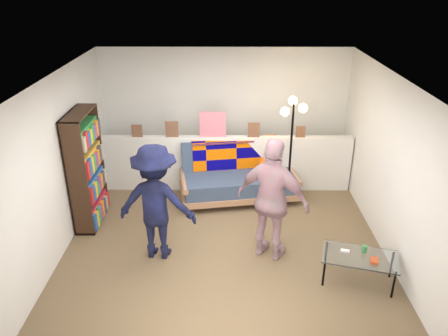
% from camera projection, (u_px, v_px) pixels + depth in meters
% --- Properties ---
extents(ground, '(5.00, 5.00, 0.00)m').
position_uv_depth(ground, '(224.00, 246.00, 6.30)').
color(ground, brown).
rests_on(ground, ground).
extents(room_shell, '(4.60, 5.05, 2.45)m').
position_uv_depth(room_shell, '(224.00, 125.00, 6.03)').
color(room_shell, silver).
rests_on(room_shell, ground).
extents(half_wall_ledge, '(4.45, 0.15, 1.00)m').
position_uv_depth(half_wall_ledge, '(224.00, 163.00, 7.73)').
color(half_wall_ledge, silver).
rests_on(half_wall_ledge, ground).
extents(ledge_decor, '(2.97, 0.02, 0.45)m').
position_uv_depth(ledge_decor, '(211.00, 127.00, 7.43)').
color(ledge_decor, brown).
rests_on(ledge_decor, half_wall_ledge).
extents(futon_sofa, '(2.10, 1.23, 0.85)m').
position_uv_depth(futon_sofa, '(239.00, 176.00, 7.48)').
color(futon_sofa, '#A87452').
rests_on(futon_sofa, ground).
extents(bookshelf, '(0.30, 0.89, 1.78)m').
position_uv_depth(bookshelf, '(87.00, 173.00, 6.59)').
color(bookshelf, black).
rests_on(bookshelf, ground).
extents(coffee_table, '(1.02, 0.73, 0.48)m').
position_uv_depth(coffee_table, '(360.00, 258.00, 5.44)').
color(coffee_table, black).
rests_on(coffee_table, ground).
extents(floor_lamp, '(0.41, 0.33, 1.79)m').
position_uv_depth(floor_lamp, '(292.00, 129.00, 7.05)').
color(floor_lamp, black).
rests_on(floor_lamp, ground).
extents(person_left, '(1.13, 0.75, 1.63)m').
position_uv_depth(person_left, '(156.00, 202.00, 5.79)').
color(person_left, black).
rests_on(person_left, ground).
extents(person_right, '(1.09, 0.86, 1.72)m').
position_uv_depth(person_right, '(273.00, 201.00, 5.74)').
color(person_right, pink).
rests_on(person_right, ground).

